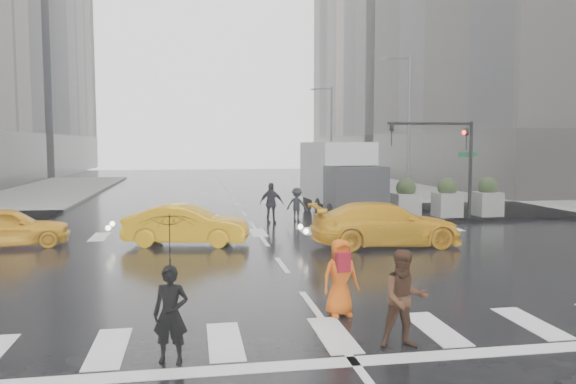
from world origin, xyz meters
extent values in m
plane|color=black|center=(0.00, 0.00, 0.00)|extent=(120.00, 120.00, 0.00)
cube|color=slate|center=(19.50, 17.50, 0.07)|extent=(35.00, 35.00, 0.15)
cube|color=#2F2C29|center=(29.00, 27.00, 2.20)|extent=(26.05, 26.05, 4.40)
cube|color=gray|center=(29.00, 56.00, 18.00)|extent=(26.00, 26.00, 36.00)
cube|color=#2F2C29|center=(29.00, 56.00, 2.20)|extent=(26.05, 26.05, 4.40)
cylinder|color=black|center=(10.00, 8.00, 2.25)|extent=(0.16, 0.16, 4.50)
cylinder|color=black|center=(8.00, 8.00, 4.40)|extent=(4.00, 0.12, 0.12)
imported|color=black|center=(9.75, 8.00, 3.70)|extent=(0.16, 0.20, 1.00)
imported|color=black|center=(6.20, 8.00, 3.90)|extent=(0.16, 0.20, 1.00)
sphere|color=#FF190C|center=(9.65, 8.00, 4.00)|extent=(0.20, 0.20, 0.20)
cube|color=#0D5C27|center=(10.00, 8.30, 3.00)|extent=(0.90, 0.03, 0.22)
cylinder|color=#59595B|center=(11.00, 18.00, 4.50)|extent=(0.20, 0.20, 9.00)
cylinder|color=#59595B|center=(10.10, 18.00, 8.80)|extent=(1.80, 0.12, 0.12)
cube|color=#59595B|center=(9.20, 18.00, 8.70)|extent=(0.50, 0.22, 0.15)
cylinder|color=#59595B|center=(11.00, 38.00, 4.50)|extent=(0.20, 0.20, 9.00)
cylinder|color=#59595B|center=(10.10, 38.00, 8.80)|extent=(1.80, 0.12, 0.12)
cube|color=#59595B|center=(9.20, 38.00, 8.70)|extent=(0.50, 0.22, 0.15)
cube|color=slate|center=(7.00, 8.20, 0.70)|extent=(1.10, 1.10, 1.10)
sphere|color=black|center=(7.00, 8.20, 1.50)|extent=(0.90, 0.90, 0.90)
cube|color=slate|center=(9.00, 8.20, 0.70)|extent=(1.10, 1.10, 1.10)
sphere|color=black|center=(9.00, 8.20, 1.50)|extent=(0.90, 0.90, 0.90)
cube|color=slate|center=(11.00, 8.20, 0.70)|extent=(1.10, 1.10, 1.10)
sphere|color=black|center=(11.00, 8.20, 1.50)|extent=(0.90, 0.90, 0.90)
imported|color=black|center=(-2.91, -6.80, 0.79)|extent=(0.65, 0.50, 1.58)
imported|color=black|center=(-2.91, -6.80, 1.99)|extent=(1.17, 1.18, 0.88)
imported|color=#462919|center=(1.05, -6.80, 0.86)|extent=(0.89, 0.73, 1.71)
imported|color=#E75B10|center=(0.43, -4.88, 0.79)|extent=(0.84, 0.61, 1.59)
cube|color=maroon|center=(0.43, -5.06, 1.15)|extent=(0.30, 0.20, 0.40)
imported|color=black|center=(0.87, 8.32, 0.90)|extent=(1.22, 0.99, 1.80)
imported|color=black|center=(2.10, 8.82, 0.76)|extent=(1.13, 0.97, 1.53)
imported|color=#F6AB0C|center=(-8.77, 4.36, 0.69)|extent=(4.30, 2.43, 1.38)
imported|color=#F6AB0C|center=(-2.75, 3.82, 0.70)|extent=(4.45, 2.28, 1.40)
imported|color=#F6AB0C|center=(4.00, 2.42, 0.75)|extent=(4.63, 2.24, 1.50)
cube|color=silver|center=(4.50, 11.11, 2.15)|extent=(2.52, 4.83, 2.84)
cube|color=#28292C|center=(4.50, 7.75, 1.31)|extent=(2.42, 1.89, 2.42)
cube|color=black|center=(4.50, 7.75, 2.05)|extent=(2.10, 0.95, 0.95)
cylinder|color=black|center=(3.40, 7.54, 0.47)|extent=(0.29, 0.95, 0.95)
cylinder|color=black|center=(5.60, 7.54, 0.47)|extent=(0.29, 0.95, 0.95)
cylinder|color=black|center=(3.40, 9.85, 0.47)|extent=(0.29, 0.95, 0.95)
cylinder|color=black|center=(5.60, 9.85, 0.47)|extent=(0.29, 0.95, 0.95)
cylinder|color=black|center=(3.40, 12.79, 0.47)|extent=(0.29, 0.95, 0.95)
cylinder|color=black|center=(5.60, 12.79, 0.47)|extent=(0.29, 0.95, 0.95)
camera|label=1|loc=(-2.54, -15.80, 3.54)|focal=35.00mm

